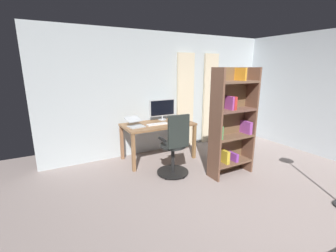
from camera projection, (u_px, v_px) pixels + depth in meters
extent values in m
plane|color=gray|center=(280.00, 219.00, 2.89)|extent=(7.90, 7.90, 0.00)
cube|color=silver|center=(166.00, 93.00, 5.15)|extent=(5.34, 0.10, 2.57)
cube|color=beige|center=(210.00, 99.00, 5.66)|extent=(0.38, 0.06, 2.16)
cube|color=beige|center=(185.00, 101.00, 5.32)|extent=(0.43, 0.06, 2.16)
cube|color=#8E6542|center=(158.00, 124.00, 4.63)|extent=(1.40, 0.75, 0.04)
cube|color=olive|center=(194.00, 142.00, 4.74)|extent=(0.06, 0.06, 0.71)
cube|color=#916743|center=(133.00, 153.00, 4.13)|extent=(0.06, 0.06, 0.71)
cube|color=olive|center=(177.00, 134.00, 5.31)|extent=(0.06, 0.06, 0.71)
cube|color=#926546|center=(122.00, 143.00, 4.70)|extent=(0.06, 0.06, 0.71)
cylinder|color=black|center=(173.00, 172.00, 4.10)|extent=(0.56, 0.56, 0.02)
sphere|color=black|center=(185.00, 170.00, 4.21)|extent=(0.05, 0.05, 0.05)
sphere|color=black|center=(171.00, 166.00, 4.35)|extent=(0.05, 0.05, 0.05)
sphere|color=black|center=(159.00, 171.00, 4.15)|extent=(0.05, 0.05, 0.05)
sphere|color=black|center=(166.00, 178.00, 3.89)|extent=(0.05, 0.05, 0.05)
sphere|color=black|center=(183.00, 177.00, 3.93)|extent=(0.05, 0.05, 0.05)
cylinder|color=black|center=(173.00, 159.00, 4.04)|extent=(0.06, 0.06, 0.47)
cylinder|color=black|center=(173.00, 145.00, 3.98)|extent=(0.46, 0.46, 0.05)
cube|color=#242B28|center=(179.00, 132.00, 3.73)|extent=(0.38, 0.07, 0.55)
cube|color=black|center=(162.00, 139.00, 3.86)|extent=(0.05, 0.24, 0.03)
cube|color=black|center=(183.00, 136.00, 4.03)|extent=(0.05, 0.24, 0.03)
cylinder|color=#B7BCC1|center=(162.00, 120.00, 4.95)|extent=(0.18, 0.18, 0.01)
cylinder|color=#B7BCC1|center=(162.00, 118.00, 4.94)|extent=(0.04, 0.04, 0.07)
cube|color=#B7BCC1|center=(162.00, 108.00, 4.89)|extent=(0.59, 0.03, 0.36)
cube|color=black|center=(163.00, 108.00, 4.87)|extent=(0.54, 0.01, 0.31)
cube|color=white|center=(157.00, 124.00, 4.52)|extent=(0.42, 0.12, 0.02)
cube|color=#B7BCC1|center=(136.00, 127.00, 4.34)|extent=(0.32, 0.27, 0.02)
cube|color=#B7BCC1|center=(133.00, 119.00, 4.40)|extent=(0.31, 0.27, 0.08)
cube|color=brown|center=(249.00, 121.00, 4.07)|extent=(0.04, 0.30, 1.84)
cube|color=brown|center=(216.00, 126.00, 3.71)|extent=(0.04, 0.30, 1.84)
cube|color=brown|center=(228.00, 122.00, 4.00)|extent=(0.81, 0.04, 1.84)
cube|color=brown|center=(230.00, 162.00, 4.06)|extent=(0.73, 0.30, 0.04)
cube|color=brown|center=(232.00, 137.00, 3.94)|extent=(0.73, 0.30, 0.04)
cube|color=brown|center=(234.00, 110.00, 3.83)|extent=(0.73, 0.30, 0.04)
cube|color=brown|center=(236.00, 82.00, 3.71)|extent=(0.73, 0.30, 0.04)
cube|color=gold|center=(224.00, 156.00, 3.95)|extent=(0.06, 0.22, 0.22)
cube|color=#48974F|center=(218.00, 132.00, 3.76)|extent=(0.04, 0.22, 0.22)
cube|color=red|center=(232.00, 103.00, 3.77)|extent=(0.05, 0.20, 0.21)
cube|color=orange|center=(240.00, 74.00, 3.72)|extent=(0.03, 0.24, 0.21)
cube|color=purple|center=(232.00, 156.00, 4.05)|extent=(0.06, 0.24, 0.14)
cube|color=purple|center=(246.00, 127.00, 4.06)|extent=(0.06, 0.24, 0.22)
cube|color=#A04395|center=(230.00, 103.00, 3.74)|extent=(0.04, 0.18, 0.22)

